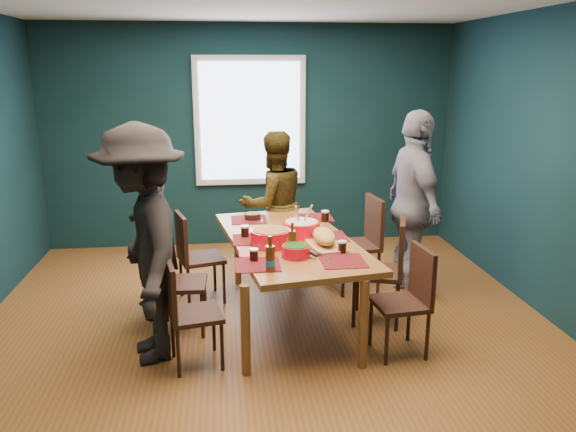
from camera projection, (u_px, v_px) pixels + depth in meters
name	position (u px, v px, depth m)	size (l,w,h in m)	color
room	(264.00, 167.00, 4.74)	(5.01, 5.01, 2.71)	brown
dining_table	(290.00, 246.00, 4.88)	(1.29, 2.11, 0.75)	brown
chair_left_far	(192.00, 251.00, 5.29)	(0.49, 0.49, 0.87)	#321A10
chair_left_mid	(172.00, 274.00, 4.70)	(0.41, 0.41, 0.87)	#321A10
chair_left_near	(185.00, 306.00, 4.14)	(0.44, 0.44, 0.83)	#321A10
chair_right_far	(364.00, 236.00, 5.61)	(0.47, 0.47, 0.95)	#321A10
chair_right_mid	(388.00, 263.00, 4.86)	(0.54, 0.54, 0.94)	#321A10
chair_right_near	(410.00, 293.00, 4.34)	(0.43, 0.43, 0.86)	#321A10
person_far_left	(153.00, 227.00, 4.96)	(0.60, 0.39, 1.64)	black
person_back	(274.00, 204.00, 5.96)	(0.75, 0.59, 1.55)	black
person_right	(414.00, 205.00, 5.38)	(1.06, 0.44, 1.81)	silver
person_near_left	(143.00, 245.00, 4.17)	(1.17, 0.67, 1.81)	black
bowl_salad	(271.00, 237.00, 4.65)	(0.34, 0.34, 0.14)	red
bowl_dumpling	(301.00, 228.00, 4.91)	(0.32, 0.32, 0.30)	red
bowl_herbs	(296.00, 250.00, 4.37)	(0.22, 0.22, 0.10)	red
cutting_board	(324.00, 238.00, 4.66)	(0.34, 0.63, 0.14)	tan
small_bowl	(252.00, 216.00, 5.45)	(0.15, 0.15, 0.06)	black
beer_bottle_a	(270.00, 259.00, 4.06)	(0.07, 0.07, 0.27)	#4C280D
beer_bottle_b	(292.00, 240.00, 4.48)	(0.06, 0.06, 0.25)	#4C280D
cola_glass_a	(254.00, 254.00, 4.29)	(0.07, 0.07, 0.10)	black
cola_glass_b	(342.00, 246.00, 4.47)	(0.07, 0.07, 0.10)	black
cola_glass_c	(325.00, 216.00, 5.38)	(0.08, 0.08, 0.11)	black
cola_glass_d	(245.00, 231.00, 4.88)	(0.07, 0.07, 0.10)	black
napkin_a	(335.00, 236.00, 4.91)	(0.12, 0.12, 0.00)	#DB625C
napkin_b	(248.00, 254.00, 4.45)	(0.14, 0.14, 0.00)	#DB625C
napkin_c	(351.00, 265.00, 4.20)	(0.12, 0.12, 0.00)	#DB625C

